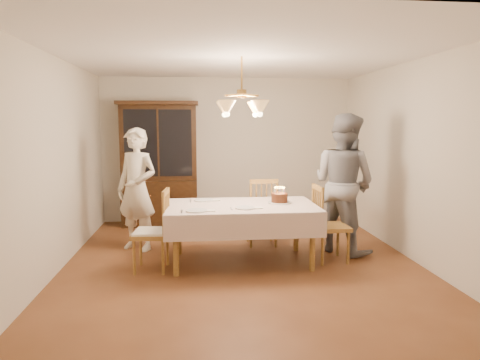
{
  "coord_description": "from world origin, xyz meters",
  "views": [
    {
      "loc": [
        -0.57,
        -5.33,
        1.8
      ],
      "look_at": [
        0.0,
        0.2,
        1.05
      ],
      "focal_mm": 32.0,
      "sensor_mm": 36.0,
      "label": 1
    }
  ],
  "objects": [
    {
      "name": "ground",
      "position": [
        0.0,
        0.0,
        0.0
      ],
      "size": [
        5.0,
        5.0,
        0.0
      ],
      "primitive_type": "plane",
      "color": "#5C321A",
      "rests_on": "ground"
    },
    {
      "name": "dining_table",
      "position": [
        0.0,
        0.0,
        0.68
      ],
      "size": [
        1.9,
        1.1,
        0.76
      ],
      "color": "brown",
      "rests_on": "ground"
    },
    {
      "name": "place_setting_far_left",
      "position": [
        -0.47,
        0.33,
        0.77
      ],
      "size": [
        0.41,
        0.26,
        0.02
      ],
      "color": "white",
      "rests_on": "dining_table"
    },
    {
      "name": "place_setting_near_left",
      "position": [
        -0.56,
        -0.35,
        0.77
      ],
      "size": [
        0.4,
        0.25,
        0.02
      ],
      "color": "white",
      "rests_on": "dining_table"
    },
    {
      "name": "chair_right_end",
      "position": [
        1.15,
        -0.05,
        0.44
      ],
      "size": [
        0.44,
        0.46,
        1.0
      ],
      "color": "brown",
      "rests_on": "ground"
    },
    {
      "name": "birthday_cake",
      "position": [
        0.5,
        0.06,
        0.82
      ],
      "size": [
        0.3,
        0.3,
        0.21
      ],
      "color": "white",
      "rests_on": "dining_table"
    },
    {
      "name": "adult_in_grey",
      "position": [
        1.46,
        0.36,
        0.96
      ],
      "size": [
        1.14,
        1.18,
        1.92
      ],
      "primitive_type": "imported",
      "rotation": [
        0.0,
        0.0,
        2.2
      ],
      "color": "slate",
      "rests_on": "ground"
    },
    {
      "name": "chair_far_side",
      "position": [
        0.38,
        0.78,
        0.44
      ],
      "size": [
        0.45,
        0.43,
        1.0
      ],
      "color": "brown",
      "rests_on": "ground"
    },
    {
      "name": "china_hutch",
      "position": [
        -1.21,
        2.25,
        1.04
      ],
      "size": [
        1.38,
        0.54,
        2.16
      ],
      "color": "black",
      "rests_on": "ground"
    },
    {
      "name": "chair_left_end",
      "position": [
        -1.12,
        -0.18,
        0.45
      ],
      "size": [
        0.46,
        0.47,
        1.0
      ],
      "color": "brown",
      "rests_on": "ground"
    },
    {
      "name": "chandelier",
      "position": [
        -0.0,
        -0.0,
        1.98
      ],
      "size": [
        0.62,
        0.62,
        0.73
      ],
      "color": "#BF8C3F",
      "rests_on": "ground"
    },
    {
      "name": "elderly_woman",
      "position": [
        -1.41,
        0.73,
        0.87
      ],
      "size": [
        0.75,
        0.68,
        1.73
      ],
      "primitive_type": "imported",
      "rotation": [
        0.0,
        0.0,
        -0.54
      ],
      "color": "#EDE2C8",
      "rests_on": "ground"
    },
    {
      "name": "place_setting_near_right",
      "position": [
        0.03,
        -0.24,
        0.77
      ],
      "size": [
        0.39,
        0.24,
        0.02
      ],
      "color": "white",
      "rests_on": "dining_table"
    },
    {
      "name": "room_shell",
      "position": [
        0.0,
        0.0,
        1.58
      ],
      "size": [
        5.0,
        5.0,
        5.0
      ],
      "color": "white",
      "rests_on": "ground"
    }
  ]
}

